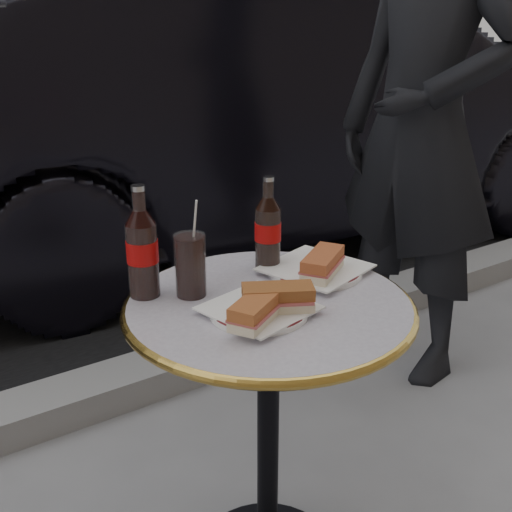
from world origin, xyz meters
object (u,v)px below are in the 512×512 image
cola_bottle_left (142,242)px  parked_car (272,109)px  plate_left (259,311)px  cola_glass (190,265)px  bistro_table (268,444)px  cola_bottle_right (268,223)px  pedestrian (422,129)px  plate_right (315,271)px

cola_bottle_left → parked_car: parked_car is taller
plate_left → cola_glass: 0.18m
bistro_table → parked_car: size_ratio=0.16×
cola_bottle_left → cola_glass: bearing=-33.5°
plate_left → cola_bottle_right: bearing=51.1°
cola_bottle_right → parked_car: (1.36, 1.92, -0.08)m
plate_left → cola_bottle_left: 0.29m
pedestrian → cola_glass: bearing=-78.1°
bistro_table → plate_right: size_ratio=3.34×
bistro_table → parked_car: parked_car is taller
pedestrian → bistro_table: bearing=-70.4°
parked_car → plate_right: bearing=153.0°
plate_left → cola_bottle_right: (0.15, 0.19, 0.11)m
plate_left → pedestrian: bearing=28.0°
cola_glass → parked_car: (1.59, 1.96, -0.04)m
plate_left → cola_bottle_left: bearing=125.9°
cola_glass → parked_car: bearing=50.9°
cola_bottle_left → cola_bottle_right: cola_bottle_left is taller
cola_bottle_right → plate_left: bearing=-128.9°
cola_bottle_right → parked_car: parked_car is taller
cola_bottle_left → cola_glass: cola_bottle_left is taller
parked_car → pedestrian: size_ratio=2.53×
cola_bottle_left → pedestrian: bearing=16.3°
cola_glass → parked_car: parked_car is taller
cola_bottle_right → cola_glass: 0.23m
cola_bottle_right → cola_glass: (-0.22, -0.03, -0.04)m
cola_bottle_left → cola_bottle_right: size_ratio=1.09×
cola_glass → pedestrian: size_ratio=0.08×
plate_left → parked_car: parked_car is taller
cola_glass → parked_car: size_ratio=0.03×
cola_bottle_right → cola_glass: cola_bottle_right is taller
plate_right → pedestrian: pedestrian is taller
plate_right → cola_bottle_left: size_ratio=0.89×
plate_left → pedestrian: 1.23m
pedestrian → parked_car: bearing=156.0°
bistro_table → cola_bottle_left: size_ratio=2.98×
cola_bottle_right → parked_car: 2.36m
plate_left → plate_right: bearing=24.3°
cola_bottle_left → parked_car: 2.53m
bistro_table → pedestrian: size_ratio=0.40×
plate_left → parked_car: (1.52, 2.11, 0.02)m
bistro_table → pedestrian: 1.28m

